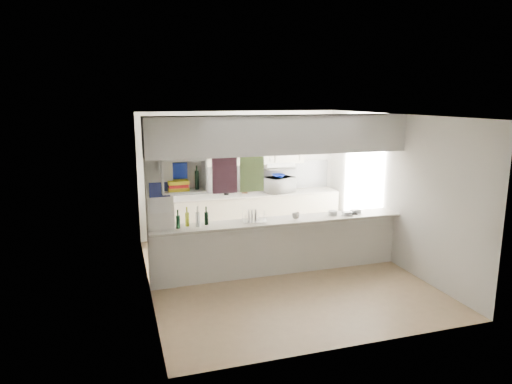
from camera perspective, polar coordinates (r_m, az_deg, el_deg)
name	(u,v)px	position (r m, az deg, el deg)	size (l,w,h in m)	color
floor	(279,273)	(7.72, 2.87, -10.09)	(4.80, 4.80, 0.00)	#9E7F5B
ceiling	(281,115)	(7.17, 3.09, 9.57)	(4.80, 4.80, 0.00)	white
wall_back	(240,174)	(9.59, -1.97, 2.30)	(4.20, 4.20, 0.00)	silver
wall_left	(146,206)	(6.92, -13.60, -1.71)	(4.80, 4.80, 0.00)	silver
wall_right	(393,189)	(8.29, 16.74, 0.32)	(4.80, 4.80, 0.00)	silver
servery_partition	(270,175)	(7.21, 1.71, 2.08)	(4.20, 0.50, 2.60)	silver
cubby_shelf	(182,177)	(6.82, -9.26, 1.81)	(0.65, 0.35, 0.50)	white
kitchen_run	(251,198)	(9.47, -0.60, -0.73)	(3.60, 0.63, 2.24)	beige
microwave	(279,185)	(9.53, 2.95, 0.91)	(0.59, 0.40, 0.32)	white
bowl	(278,176)	(9.47, 2.79, 2.04)	(0.27, 0.27, 0.07)	#0D2298
dish_rack	(254,216)	(7.31, -0.21, -3.07)	(0.42, 0.34, 0.20)	silver
cup	(296,216)	(7.43, 5.01, -2.98)	(0.13, 0.13, 0.10)	white
wine_bottles	(192,219)	(7.08, -7.95, -3.40)	(0.51, 0.14, 0.32)	black
plastic_tubs	(343,213)	(7.87, 10.86, -2.55)	(0.59, 0.23, 0.08)	silver
utensil_jar	(226,191)	(9.31, -3.74, 0.08)	(0.10, 0.10, 0.14)	black
knife_block	(245,188)	(9.43, -1.44, 0.48)	(0.11, 0.09, 0.22)	brown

